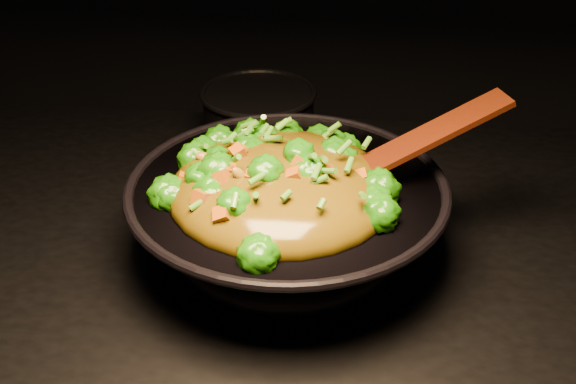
# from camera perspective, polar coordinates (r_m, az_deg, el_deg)

# --- Properties ---
(wok) EXTENTS (0.46, 0.46, 0.12)m
(wok) POSITION_cam_1_polar(r_m,az_deg,el_deg) (0.98, -0.06, -2.44)
(wok) COLOR black
(wok) RESTS_ON stovetop
(stir_fry) EXTENTS (0.38, 0.38, 0.10)m
(stir_fry) POSITION_cam_1_polar(r_m,az_deg,el_deg) (0.91, -0.52, 2.55)
(stir_fry) COLOR #217708
(stir_fry) RESTS_ON wok
(spatula) EXTENTS (0.28, 0.14, 0.12)m
(spatula) POSITION_cam_1_polar(r_m,az_deg,el_deg) (0.95, 9.09, 3.40)
(spatula) COLOR #3E1906
(spatula) RESTS_ON wok
(back_pot) EXTENTS (0.23, 0.23, 0.11)m
(back_pot) POSITION_cam_1_polar(r_m,az_deg,el_deg) (1.27, -2.32, 5.79)
(back_pot) COLOR black
(back_pot) RESTS_ON stovetop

